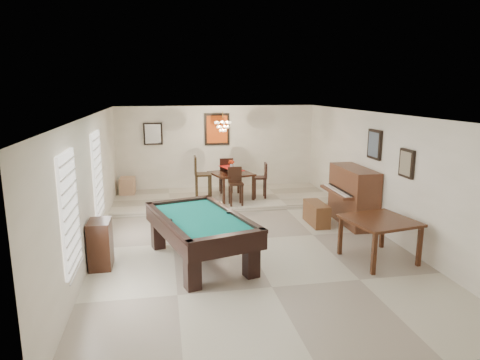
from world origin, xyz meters
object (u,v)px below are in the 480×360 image
object	(u,v)px
dining_table	(231,183)
flower_vase	(231,164)
dining_chair_south	(236,187)
square_table	(379,240)
dining_chair_east	(260,180)
pool_table	(201,239)
piano_bench	(316,214)
corner_bench	(127,186)
chandelier	(223,122)
upright_piano	(347,196)
dining_chair_west	(203,178)
dining_chair_north	(226,175)
apothecary_chest	(100,244)

from	to	relation	value
dining_table	flower_vase	xyz separation A→B (m)	(0.00, 0.00, 0.54)
dining_chair_south	square_table	bearing A→B (deg)	-61.92
dining_chair_east	square_table	bearing A→B (deg)	22.37
pool_table	piano_bench	distance (m)	3.32
corner_bench	chandelier	xyz separation A→B (m)	(2.68, -0.86, 1.85)
pool_table	dining_chair_east	world-z (taller)	dining_chair_east
upright_piano	flower_vase	xyz separation A→B (m)	(-2.34, 2.34, 0.42)
square_table	dining_table	xyz separation A→B (m)	(-2.01, 4.50, 0.15)
flower_vase	chandelier	size ratio (longest dim) A/B	0.39
upright_piano	dining_table	distance (m)	3.31
upright_piano	dining_chair_west	xyz separation A→B (m)	(-3.12, 2.37, 0.06)
dining_chair_west	flower_vase	bearing A→B (deg)	-91.38
dining_table	corner_bench	size ratio (longest dim) A/B	1.96
flower_vase	corner_bench	size ratio (longest dim) A/B	0.45
dining_chair_north	dining_chair_west	bearing A→B (deg)	44.32
upright_piano	corner_bench	size ratio (longest dim) A/B	3.07
dining_chair_east	corner_bench	xyz separation A→B (m)	(-3.66, 1.11, -0.25)
dining_table	dining_chair_south	world-z (taller)	dining_chair_south
corner_bench	upright_piano	bearing A→B (deg)	-33.21
apothecary_chest	dining_table	size ratio (longest dim) A/B	0.84
dining_table	dining_chair_east	bearing A→B (deg)	-2.99
dining_chair_west	piano_bench	bearing A→B (deg)	-132.55
dining_chair_south	dining_chair_north	xyz separation A→B (m)	(-0.05, 1.42, 0.03)
flower_vase	dining_chair_west	bearing A→B (deg)	177.59
chandelier	corner_bench	bearing A→B (deg)	162.15
dining_chair_south	dining_chair_north	distance (m)	1.42
upright_piano	dining_table	xyz separation A→B (m)	(-2.34, 2.34, -0.12)
upright_piano	chandelier	bearing A→B (deg)	134.83
piano_bench	upright_piano	bearing A→B (deg)	-5.87
piano_bench	flower_vase	bearing A→B (deg)	125.81
dining_table	dining_chair_east	world-z (taller)	dining_chair_east
apothecary_chest	chandelier	size ratio (longest dim) A/B	1.42
square_table	dining_chair_east	distance (m)	4.63
pool_table	dining_chair_north	bearing A→B (deg)	60.20
apothecary_chest	dining_chair_north	bearing A→B (deg)	57.72
dining_table	chandelier	distance (m)	1.68
square_table	upright_piano	xyz separation A→B (m)	(0.33, 2.16, 0.27)
chandelier	upright_piano	bearing A→B (deg)	-45.17
square_table	upright_piano	bearing A→B (deg)	81.24
flower_vase	dining_chair_west	world-z (taller)	dining_chair_west
apothecary_chest	flower_vase	distance (m)	4.96
square_table	flower_vase	distance (m)	4.98
piano_bench	dining_chair_east	world-z (taller)	dining_chair_east
dining_chair_south	piano_bench	bearing A→B (deg)	-43.49
upright_piano	apothecary_chest	bearing A→B (deg)	-163.50
pool_table	dining_chair_south	bearing A→B (deg)	53.73
pool_table	dining_chair_west	bearing A→B (deg)	68.00
dining_chair_north	dining_table	bearing A→B (deg)	95.18
dining_chair_west	dining_chair_east	bearing A→B (deg)	-91.67
dining_table	flower_vase	distance (m)	0.54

